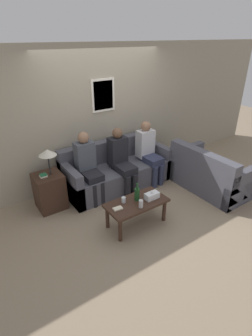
{
  "coord_description": "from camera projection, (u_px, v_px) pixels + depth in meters",
  "views": [
    {
      "loc": [
        -2.43,
        -3.39,
        2.7
      ],
      "look_at": [
        -0.21,
        -0.13,
        0.69
      ],
      "focal_mm": 28.0,
      "sensor_mm": 36.0,
      "label": 1
    }
  ],
  "objects": [
    {
      "name": "person_middle",
      "position": [
        121.0,
        159.0,
        4.86
      ],
      "size": [
        0.34,
        0.62,
        1.21
      ],
      "color": "black",
      "rests_on": "ground_plane"
    },
    {
      "name": "couch_main",
      "position": [
        116.0,
        171.0,
        5.18
      ],
      "size": [
        2.11,
        0.85,
        0.86
      ],
      "color": "#4C4C56",
      "rests_on": "ground_plane"
    },
    {
      "name": "tissue_box",
      "position": [
        152.0,
        195.0,
        4.07
      ],
      "size": [
        0.23,
        0.12,
        0.15
      ],
      "color": "silver",
      "rests_on": "coffee_table"
    },
    {
      "name": "side_table_with_lamp",
      "position": [
        50.0,
        189.0,
        4.45
      ],
      "size": [
        0.46,
        0.46,
        1.08
      ],
      "color": "#382319",
      "rests_on": "ground_plane"
    },
    {
      "name": "ground_plane",
      "position": [
        131.0,
        195.0,
        4.94
      ],
      "size": [
        16.0,
        16.0,
        0.0
      ],
      "primitive_type": "plane",
      "color": "gray"
    },
    {
      "name": "soda_can",
      "position": [
        141.0,
        204.0,
        3.86
      ],
      "size": [
        0.07,
        0.07,
        0.12
      ],
      "color": "#BCBCC1",
      "rests_on": "coffee_table"
    },
    {
      "name": "book_stack",
      "position": [
        118.0,
        209.0,
        3.84
      ],
      "size": [
        0.14,
        0.1,
        0.02
      ],
      "color": "beige",
      "rests_on": "coffee_table"
    },
    {
      "name": "person_right",
      "position": [
        149.0,
        150.0,
        5.2
      ],
      "size": [
        0.34,
        0.61,
        1.22
      ],
      "color": "#2D334C",
      "rests_on": "ground_plane"
    },
    {
      "name": "wall_back",
      "position": [
        103.0,
        116.0,
        5.06
      ],
      "size": [
        9.0,
        0.08,
        2.6
      ],
      "color": "#9E937F",
      "rests_on": "ground_plane"
    },
    {
      "name": "person_left",
      "position": [
        88.0,
        165.0,
        4.59
      ],
      "size": [
        0.34,
        0.59,
        1.24
      ],
      "color": "black",
      "rests_on": "ground_plane"
    },
    {
      "name": "couch_side",
      "position": [
        210.0,
        175.0,
        5.02
      ],
      "size": [
        0.85,
        1.46,
        0.86
      ],
      "rotation": [
        0.0,
        0.0,
        1.57
      ],
      "color": "#4C4C56",
      "rests_on": "ground_plane"
    },
    {
      "name": "coffee_table",
      "position": [
        136.0,
        205.0,
        4.04
      ],
      "size": [
        0.96,
        0.48,
        0.42
      ],
      "color": "#382319",
      "rests_on": "ground_plane"
    },
    {
      "name": "wine_bottle",
      "position": [
        137.0,
        194.0,
        4.01
      ],
      "size": [
        0.08,
        0.08,
        0.29
      ],
      "color": "#19421E",
      "rests_on": "coffee_table"
    },
    {
      "name": "drinking_glass",
      "position": [
        124.0,
        200.0,
        3.98
      ],
      "size": [
        0.07,
        0.07,
        0.09
      ],
      "color": "silver",
      "rests_on": "coffee_table"
    }
  ]
}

